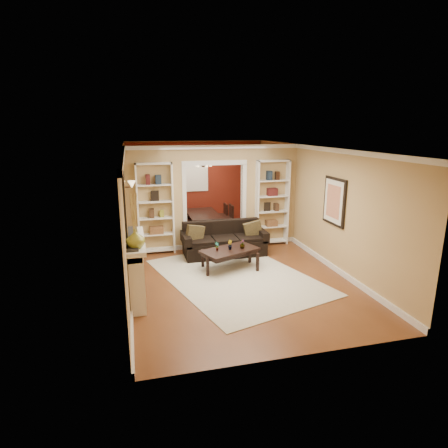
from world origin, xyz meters
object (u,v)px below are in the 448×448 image
object	(u,v)px
sofa	(224,239)
bookshelf_right	(272,203)
fireplace	(137,268)
coffee_table	(230,259)
dining_table	(204,222)
bookshelf_left	(155,209)

from	to	relation	value
sofa	bookshelf_right	world-z (taller)	bookshelf_right
sofa	fireplace	world-z (taller)	fireplace
coffee_table	dining_table	distance (m)	3.27
bookshelf_left	dining_table	size ratio (longest dim) A/B	1.40
bookshelf_right	dining_table	xyz separation A→B (m)	(-1.54, 1.69, -0.86)
bookshelf_right	dining_table	distance (m)	2.45
coffee_table	bookshelf_left	size ratio (longest dim) A/B	0.55
coffee_table	bookshelf_left	world-z (taller)	bookshelf_left
bookshelf_right	bookshelf_left	bearing A→B (deg)	180.00
sofa	bookshelf_left	world-z (taller)	bookshelf_left
bookshelf_right	dining_table	size ratio (longest dim) A/B	1.40
coffee_table	bookshelf_right	distance (m)	2.42
fireplace	dining_table	bearing A→B (deg)	63.59
bookshelf_right	dining_table	world-z (taller)	bookshelf_right
bookshelf_left	bookshelf_right	xyz separation A→B (m)	(3.10, 0.00, 0.00)
bookshelf_right	fireplace	size ratio (longest dim) A/B	1.35
coffee_table	fireplace	size ratio (longest dim) A/B	0.74
bookshelf_right	dining_table	bearing A→B (deg)	132.41
bookshelf_left	sofa	bearing A→B (deg)	-19.57
bookshelf_left	fireplace	world-z (taller)	bookshelf_left
dining_table	coffee_table	bearing A→B (deg)	179.16
sofa	dining_table	size ratio (longest dim) A/B	1.28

